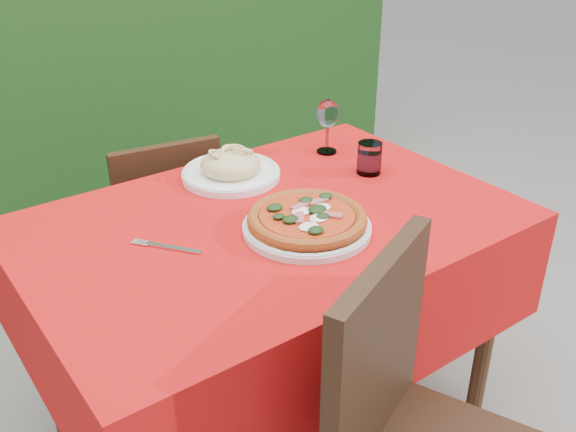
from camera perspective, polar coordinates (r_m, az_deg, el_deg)
ground at (r=2.13m, az=-1.30°, el=-18.21°), size 60.00×60.00×0.00m
hedge at (r=2.95m, az=-19.65°, el=14.34°), size 3.20×0.55×1.78m
dining_table at (r=1.75m, az=-1.50°, el=-4.53°), size 1.26×0.86×0.75m
chair_far at (r=2.27m, az=-10.84°, el=-1.02°), size 0.41×0.41×0.79m
pizza_plate at (r=1.59m, az=1.70°, el=-0.47°), size 0.36×0.36×0.06m
pasta_plate at (r=1.89m, az=-5.11°, el=4.23°), size 0.29×0.29×0.08m
water_glass at (r=1.92m, az=7.24°, el=5.00°), size 0.07×0.07×0.10m
wine_glass at (r=2.03m, az=3.55°, el=8.89°), size 0.07×0.07×0.18m
fork at (r=1.55m, az=-10.14°, el=-2.81°), size 0.13×0.17×0.01m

